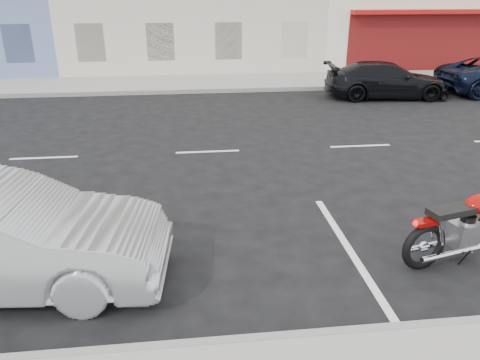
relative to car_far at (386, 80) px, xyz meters
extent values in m
plane|color=black|center=(-4.92, -5.45, -0.65)|extent=(120.00, 120.00, 0.00)
cube|color=gray|center=(-9.92, 3.25, -0.58)|extent=(80.00, 3.40, 0.15)
cube|color=gray|center=(-9.92, 1.55, -0.57)|extent=(80.00, 0.12, 0.16)
torus|color=black|center=(-3.24, -10.90, -0.30)|extent=(0.75, 0.29, 0.74)
cube|color=#870704|center=(-3.28, -10.91, 0.11)|extent=(0.36, 0.25, 0.07)
cylinder|color=silver|center=(-2.90, -10.65, -0.41)|extent=(1.04, 0.33, 0.09)
imported|color=black|center=(0.00, 0.00, 0.00)|extent=(4.65, 2.23, 1.31)
camera|label=1|loc=(-7.39, -16.66, 3.24)|focal=35.00mm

